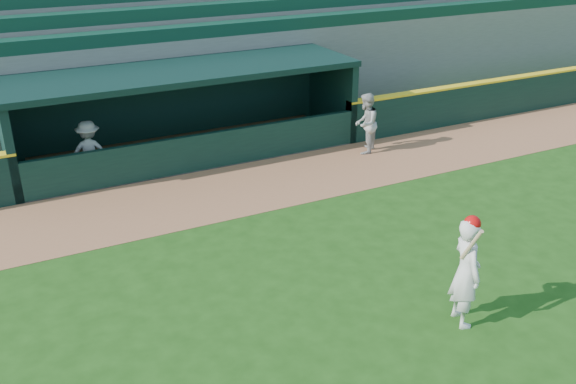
% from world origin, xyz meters
% --- Properties ---
extents(ground, '(120.00, 120.00, 0.00)m').
position_xyz_m(ground, '(0.00, 0.00, 0.00)').
color(ground, '#1B4310').
rests_on(ground, ground).
extents(warning_track, '(40.00, 3.00, 0.01)m').
position_xyz_m(warning_track, '(0.00, 4.90, 0.01)').
color(warning_track, '#985F3C').
rests_on(warning_track, ground).
extents(field_wall_right, '(15.50, 0.30, 1.20)m').
position_xyz_m(field_wall_right, '(12.25, 6.55, 0.60)').
color(field_wall_right, black).
rests_on(field_wall_right, ground).
extents(wall_stripe_right, '(15.50, 0.32, 0.06)m').
position_xyz_m(wall_stripe_right, '(12.25, 6.55, 1.23)').
color(wall_stripe_right, yellow).
rests_on(wall_stripe_right, field_wall_right).
extents(dugout_player_front, '(1.05, 1.04, 1.71)m').
position_xyz_m(dugout_player_front, '(4.51, 5.65, 0.85)').
color(dugout_player_front, '#A3A49E').
rests_on(dugout_player_front, ground).
extents(dugout_player_inside, '(1.15, 0.84, 1.60)m').
position_xyz_m(dugout_player_inside, '(-2.78, 7.03, 0.80)').
color(dugout_player_inside, gray).
rests_on(dugout_player_inside, ground).
extents(dugout, '(9.40, 2.80, 2.46)m').
position_xyz_m(dugout, '(0.00, 8.00, 1.36)').
color(dugout, '#62625D').
rests_on(dugout, ground).
extents(stands, '(34.50, 6.25, 6.54)m').
position_xyz_m(stands, '(0.02, 12.56, 2.39)').
color(stands, slate).
rests_on(stands, ground).
extents(batter_at_plate, '(0.62, 0.87, 2.00)m').
position_xyz_m(batter_at_plate, '(1.48, -1.88, 0.99)').
color(batter_at_plate, silver).
rests_on(batter_at_plate, ground).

